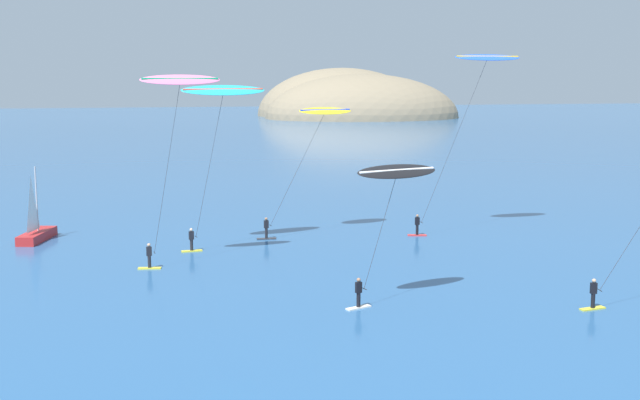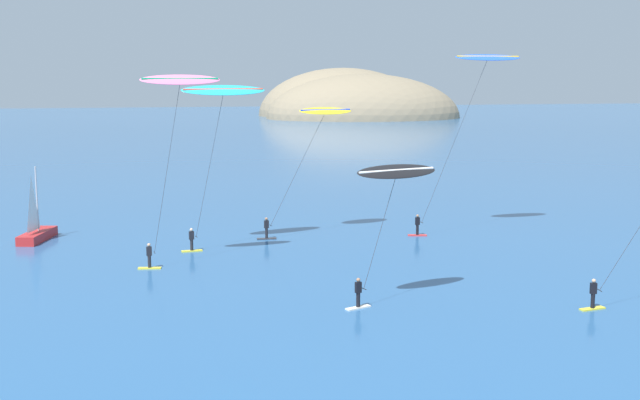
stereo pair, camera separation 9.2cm
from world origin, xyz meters
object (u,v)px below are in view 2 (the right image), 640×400
at_px(kitesurfer_black, 393,182).
at_px(kitesurfer_blue, 483,70).
at_px(kitesurfer_yellow, 321,121).
at_px(kitesurfer_pink, 177,98).
at_px(sailboat_near, 39,231).
at_px(kitesurfer_cyan, 222,100).

bearing_deg(kitesurfer_black, kitesurfer_blue, 54.71).
xyz_separation_m(kitesurfer_blue, kitesurfer_yellow, (-12.59, 1.92, -3.92)).
distance_m(kitesurfer_blue, kitesurfer_yellow, 13.33).
xyz_separation_m(kitesurfer_blue, kitesurfer_black, (-12.73, -17.98, -6.18)).
height_order(kitesurfer_blue, kitesurfer_yellow, kitesurfer_blue).
bearing_deg(kitesurfer_pink, kitesurfer_black, -45.16).
relative_size(sailboat_near, kitesurfer_yellow, 0.58).
relative_size(sailboat_near, kitesurfer_blue, 0.42).
height_order(sailboat_near, kitesurfer_black, kitesurfer_black).
distance_m(kitesurfer_blue, kitesurfer_cyan, 20.78).
distance_m(kitesurfer_cyan, kitesurfer_black, 18.57).
bearing_deg(kitesurfer_black, sailboat_near, 134.03).
bearing_deg(sailboat_near, kitesurfer_blue, -7.35).
xyz_separation_m(kitesurfer_cyan, kitesurfer_pink, (-3.30, -5.08, 0.30)).
relative_size(kitesurfer_yellow, kitesurfer_pink, 0.80).
xyz_separation_m(kitesurfer_cyan, kitesurfer_yellow, (8.01, 3.59, -1.79)).
bearing_deg(kitesurfer_black, kitesurfer_pink, 134.84).
distance_m(kitesurfer_yellow, kitesurfer_black, 20.03).
height_order(kitesurfer_yellow, kitesurfer_pink, kitesurfer_pink).
bearing_deg(kitesurfer_blue, kitesurfer_cyan, -175.38).
bearing_deg(kitesurfer_cyan, sailboat_near, 156.16).
bearing_deg(sailboat_near, kitesurfer_pink, -46.80).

